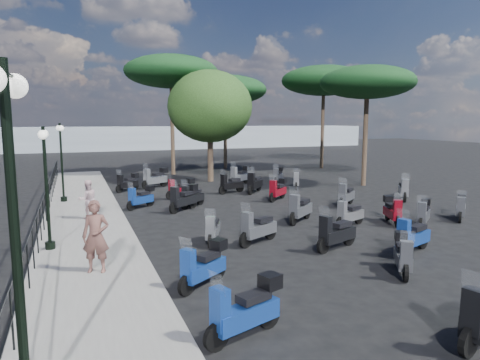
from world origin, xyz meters
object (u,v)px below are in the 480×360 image
object	(u,v)px
scooter_22	(240,176)
scooter_25	(461,208)
scooter_2	(213,230)
scooter_8	(336,234)
scooter_18	(349,215)
scooter_28	(278,176)
scooter_26	(404,190)
lamp_post_1	(46,180)
pine_3	(367,83)
scooter_0	(245,311)
pine_0	(225,90)
scooter_20	(346,196)
scooter_16	(255,184)
scooter_5	(127,183)
scooter_1	(203,266)
scooter_24	(393,211)
lamp_post_0	(14,223)
scooter_9	(192,197)
scooter_21	(278,190)
scooter_19	(423,214)
scooter_12	(403,255)
scooter_3	(184,199)
woman	(96,236)
scooter_10	(181,189)
scooter_4	(141,198)
scooter_7	(258,229)
pedestrian_far	(88,199)
pine_1	(324,81)
scooter_11	(155,178)
broadleaf_tree	(210,107)
scooter_15	(231,185)
pine_2	(171,72)
scooter_27	(296,181)

from	to	relation	value
scooter_22	scooter_25	world-z (taller)	scooter_22
scooter_2	scooter_8	world-z (taller)	scooter_8
scooter_18	scooter_28	xyz separation A→B (m)	(2.50, 10.84, 0.02)
scooter_26	lamp_post_1	bearing A→B (deg)	46.82
scooter_28	pine_3	bearing A→B (deg)	-171.49
scooter_0	pine_0	size ratio (longest dim) A/B	0.23
scooter_20	lamp_post_1	bearing A→B (deg)	66.12
scooter_16	scooter_5	bearing A→B (deg)	17.24
scooter_1	scooter_24	xyz separation A→B (m)	(8.34, 3.34, -0.02)
lamp_post_0	scooter_16	xyz separation A→B (m)	(9.58, 15.15, -2.13)
scooter_9	scooter_21	xyz separation A→B (m)	(4.31, 0.15, 0.05)
scooter_1	scooter_19	size ratio (longest dim) A/B	1.09
lamp_post_0	scooter_24	world-z (taller)	lamp_post_0
scooter_12	scooter_22	xyz separation A→B (m)	(1.68, 15.52, 0.07)
scooter_3	pine_3	distance (m)	13.36
scooter_5	scooter_28	bearing A→B (deg)	-126.45
lamp_post_1	scooter_1	xyz separation A→B (m)	(3.42, -4.00, -1.66)
woman	scooter_19	distance (m)	11.41
scooter_10	scooter_26	distance (m)	10.87
scooter_19	pine_3	xyz separation A→B (m)	(4.27, 9.05, 5.53)
scooter_5	scooter_9	distance (m)	5.89
scooter_16	scooter_18	distance (m)	7.96
scooter_4	scooter_8	distance (m)	9.45
scooter_24	scooter_16	bearing A→B (deg)	-52.42
scooter_5	pine_0	size ratio (longest dim) A/B	0.18
scooter_1	scooter_28	bearing A→B (deg)	-67.35
scooter_19	scooter_7	bearing A→B (deg)	50.22
scooter_22	pine_3	bearing A→B (deg)	-143.78
pedestrian_far	pine_1	distance (m)	23.33
scooter_21	scooter_11	bearing A→B (deg)	-0.83
scooter_22	scooter_28	distance (m)	2.48
scooter_5	lamp_post_1	bearing A→B (deg)	126.31
scooter_21	pine_1	world-z (taller)	pine_1
scooter_5	scooter_28	xyz separation A→B (m)	(9.07, -0.12, -0.01)
scooter_7	scooter_8	size ratio (longest dim) A/B	0.94
scooter_4	scooter_7	distance (m)	7.36
scooter_3	broadleaf_tree	distance (m)	9.97
scooter_15	scooter_2	bearing A→B (deg)	136.41
woman	scooter_11	bearing A→B (deg)	91.99
scooter_21	scooter_22	xyz separation A→B (m)	(0.13, 5.34, 0.04)
pine_2	scooter_21	bearing A→B (deg)	-78.00
lamp_post_1	scooter_26	size ratio (longest dim) A/B	2.38
scooter_11	scooter_26	bearing A→B (deg)	-157.91
scooter_10	scooter_27	xyz separation A→B (m)	(6.83, 0.66, -0.05)
scooter_1	scooter_2	bearing A→B (deg)	-56.32
scooter_24	woman	bearing A→B (deg)	32.86
scooter_5	scooter_25	world-z (taller)	scooter_5
scooter_21	broadleaf_tree	world-z (taller)	broadleaf_tree
scooter_28	pine_3	size ratio (longest dim) A/B	0.18
scooter_3	scooter_27	bearing A→B (deg)	-102.20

